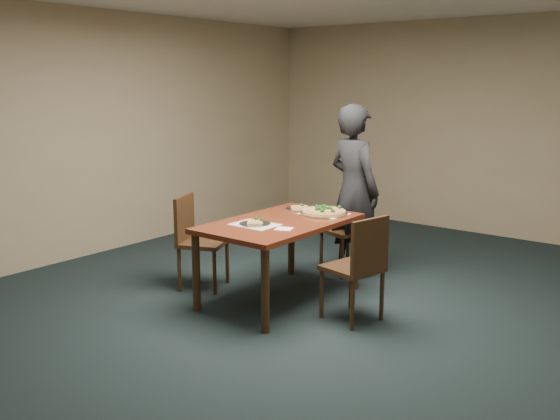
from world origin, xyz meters
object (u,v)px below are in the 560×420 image
Objects in this scene: chair_right at (359,263)px; chair_left at (196,236)px; diner at (354,191)px; dining_table at (280,231)px; chair_far at (351,224)px; slice_plate_near at (255,223)px; slice_plate_far at (300,208)px; pizza_pan at (324,211)px.

chair_left is at bearing -71.66° from chair_right.
chair_right is at bearing 138.96° from diner.
chair_far reaches higher than dining_table.
chair_far is 0.38m from diner.
slice_plate_near reaches higher than dining_table.
chair_right is at bearing -36.30° from chair_far.
chair_right is 3.25× the size of slice_plate_far.
dining_table is at bearing 100.32° from diner.
dining_table is 0.57m from slice_plate_far.
chair_left reaches higher than slice_plate_far.
chair_far reaches higher than slice_plate_far.
pizza_pan is 0.79m from slice_plate_near.
diner is 0.63m from pizza_pan.
chair_right is at bearing -1.56° from dining_table.
chair_right is 0.92m from pizza_pan.
slice_plate_far is (-1.02, 0.55, 0.25)m from chair_right.
dining_table is 1.65× the size of chair_far.
slice_plate_near is 1.00× the size of slice_plate_far.
diner is (-0.76, 1.14, 0.37)m from chair_right.
dining_table is 1.14m from diner.
slice_plate_near is (-0.22, -0.76, -0.01)m from pizza_pan.
chair_right reaches higher than pizza_pan.
slice_plate_near is at bearing -106.38° from pizza_pan.
diner is 3.88× the size of pizza_pan.
chair_left is at bearing -103.90° from chair_far.
chair_far is 1.46m from slice_plate_near.
slice_plate_far is (-0.31, 0.03, -0.01)m from pizza_pan.
diner is at bearing -26.93° from chair_far.
chair_far is 1.45m from chair_right.
slice_plate_near is at bearing -116.27° from chair_left.
chair_far reaches higher than slice_plate_near.
pizza_pan is (0.10, -0.68, 0.26)m from chair_far.
diner reaches higher than chair_left.
slice_plate_far is at bearing 96.41° from slice_plate_near.
dining_table is 1.65× the size of chair_right.
dining_table is 0.53m from pizza_pan.
diner is at bearing 94.30° from pizza_pan.
chair_far is 1.00× the size of chair_right.
slice_plate_near is at bearing -75.24° from chair_far.
chair_left is (-0.88, -0.22, -0.14)m from dining_table.
pizza_pan is at bearing 73.62° from slice_plate_near.
chair_left is at bearing -145.00° from pizza_pan.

